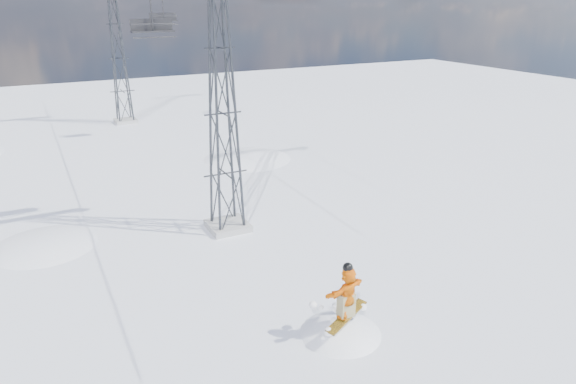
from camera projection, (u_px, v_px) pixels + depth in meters
name	position (u px, v px, depth m)	size (l,w,h in m)	color
ground	(291.00, 322.00, 17.20)	(120.00, 120.00, 0.00)	white
snow_terrain	(92.00, 297.00, 36.22)	(39.00, 37.00, 22.00)	white
lift_tower_near	(223.00, 114.00, 22.27)	(5.20, 1.80, 11.43)	#999999
lift_tower_far	(119.00, 59.00, 43.09)	(5.20, 1.80, 11.43)	#999999
snowboarder_jump	(339.00, 374.00, 17.20)	(4.40, 4.40, 6.64)	white
lift_chair_near	(152.00, 27.00, 21.95)	(1.82, 0.52, 2.26)	black
lift_chair_mid	(164.00, 18.00, 36.66)	(1.96, 0.56, 2.44)	black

